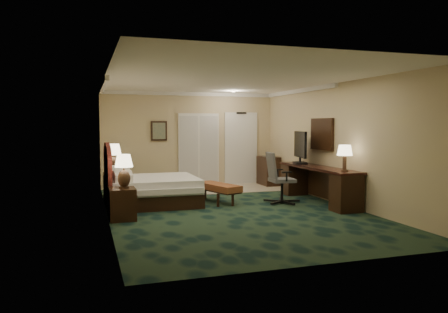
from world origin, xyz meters
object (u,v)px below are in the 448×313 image
object	(u,v)px
nightstand_far	(114,185)
tv	(300,148)
minibar	(269,171)
bed	(154,191)
lamp_near	(124,171)
nightstand_near	(122,204)
desk_chair	(282,178)
lamp_far	(114,158)
bed_bench	(218,193)
desk	(317,184)

from	to	relation	value
nightstand_far	tv	bearing A→B (deg)	-16.19
minibar	nightstand_far	bearing A→B (deg)	-168.54
bed	lamp_near	xyz separation A→B (m)	(-0.76, -1.42, 0.61)
nightstand_near	desk_chair	xyz separation A→B (m)	(3.57, 0.66, 0.28)
bed	nightstand_far	bearing A→B (deg)	124.29
lamp_far	desk_chair	world-z (taller)	lamp_far
bed_bench	bed	bearing A→B (deg)	152.94
bed	nightstand_near	size ratio (longest dim) A/B	3.21
nightstand_near	desk_chair	bearing A→B (deg)	10.45
bed	lamp_far	xyz separation A→B (m)	(-0.78, 1.14, 0.66)
nightstand_far	lamp_far	world-z (taller)	lamp_far
desk	bed_bench	bearing A→B (deg)	163.19
bed_bench	desk_chair	size ratio (longest dim) A/B	1.09
lamp_far	minibar	distance (m)	4.59
nightstand_near	lamp_near	bearing A→B (deg)	3.40
lamp_near	lamp_far	world-z (taller)	lamp_far
bed	tv	distance (m)	3.68
bed	bed_bench	size ratio (longest dim) A/B	1.51
nightstand_far	desk_chair	bearing A→B (deg)	-28.33
nightstand_far	lamp_far	xyz separation A→B (m)	(0.00, -0.01, 0.66)
nightstand_far	desk_chair	world-z (taller)	desk_chair
lamp_far	lamp_near	bearing A→B (deg)	-89.38
bed	desk_chair	size ratio (longest dim) A/B	1.64
nightstand_near	bed_bench	distance (m)	2.55
lamp_far	tv	bearing A→B (deg)	-16.04
lamp_far	nightstand_far	bearing A→B (deg)	106.17
lamp_near	minibar	distance (m)	5.66
nightstand_near	nightstand_far	size ratio (longest dim) A/B	0.98
bed_bench	desk_chair	world-z (taller)	desk_chair
nightstand_far	bed_bench	distance (m)	2.62
lamp_near	desk_chair	size ratio (longest dim) A/B	0.54
nightstand_near	lamp_near	distance (m)	0.61
nightstand_far	lamp_near	xyz separation A→B (m)	(0.03, -2.58, 0.60)
lamp_near	minibar	world-z (taller)	lamp_near
desk	minibar	distance (m)	2.93
nightstand_far	minibar	distance (m)	4.56
bed	minibar	distance (m)	4.22
bed	nightstand_far	distance (m)	1.40
desk	tv	world-z (taller)	tv
nightstand_far	minibar	size ratio (longest dim) A/B	0.72
nightstand_near	tv	bearing A→B (deg)	16.79
nightstand_near	tv	xyz separation A→B (m)	(4.36, 1.32, 0.92)
bed	nightstand_far	xyz separation A→B (m)	(-0.79, 1.16, 0.00)
nightstand_near	lamp_near	size ratio (longest dim) A/B	0.94
bed	lamp_near	distance (m)	1.72
nightstand_near	desk	bearing A→B (deg)	7.24
nightstand_far	lamp_far	bearing A→B (deg)	-73.83
lamp_near	minibar	bearing A→B (deg)	38.17
lamp_far	desk	size ratio (longest dim) A/B	0.25
nightstand_far	lamp_far	distance (m)	0.66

